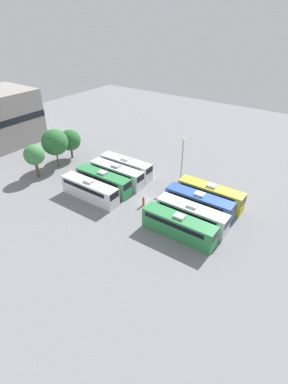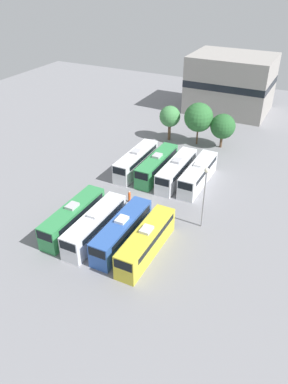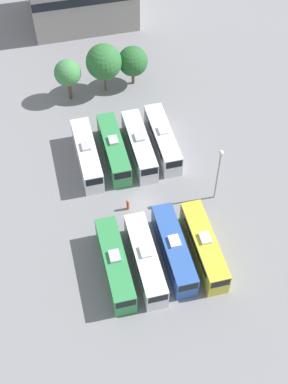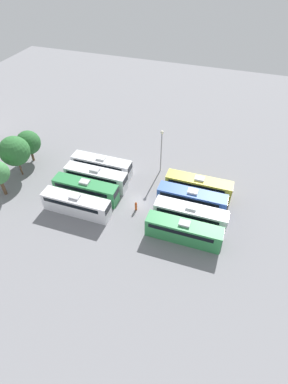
{
  "view_description": "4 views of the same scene",
  "coord_description": "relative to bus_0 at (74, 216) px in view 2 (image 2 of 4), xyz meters",
  "views": [
    {
      "loc": [
        -35.76,
        -24.33,
        28.33
      ],
      "look_at": [
        -0.32,
        0.75,
        1.55
      ],
      "focal_mm": 28.0,
      "sensor_mm": 36.0,
      "label": 1
    },
    {
      "loc": [
        20.28,
        -39.48,
        29.81
      ],
      "look_at": [
        -0.0,
        0.82,
        1.59
      ],
      "focal_mm": 35.0,
      "sensor_mm": 36.0,
      "label": 2
    },
    {
      "loc": [
        -9.79,
        -40.44,
        53.78
      ],
      "look_at": [
        0.19,
        -0.47,
        3.06
      ],
      "focal_mm": 50.0,
      "sensor_mm": 36.0,
      "label": 3
    },
    {
      "loc": [
        -33.82,
        -12.42,
        35.43
      ],
      "look_at": [
        -0.27,
        -1.05,
        2.83
      ],
      "focal_mm": 28.0,
      "sensor_mm": 36.0,
      "label": 4
    }
  ],
  "objects": [
    {
      "name": "depot_building",
      "position": [
        5.3,
        52.52,
        4.44
      ],
      "size": [
        17.61,
        13.83,
        12.35
      ],
      "color": "gray",
      "rests_on": "ground_plane"
    },
    {
      "name": "tree_1",
      "position": [
        5.25,
        31.8,
        3.46
      ],
      "size": [
        5.3,
        5.3,
        7.91
      ],
      "color": "brown",
      "rests_on": "ground_plane"
    },
    {
      "name": "ground_plane",
      "position": [
        5.26,
        8.8,
        -1.8
      ],
      "size": [
        131.22,
        131.22,
        0.0
      ],
      "primitive_type": "plane",
      "color": "gray"
    },
    {
      "name": "tree_2",
      "position": [
        9.73,
        32.41,
        2.3
      ],
      "size": [
        4.52,
        4.52,
        6.37
      ],
      "color": "brown",
      "rests_on": "ground_plane"
    },
    {
      "name": "bus_3",
      "position": [
        10.5,
        -0.13,
        0.0
      ],
      "size": [
        2.53,
        11.19,
        3.62
      ],
      "color": "gold",
      "rests_on": "ground_plane"
    },
    {
      "name": "bus_6",
      "position": [
        7.05,
        17.4,
        0.0
      ],
      "size": [
        2.53,
        11.19,
        3.62
      ],
      "color": "silver",
      "rests_on": "ground_plane"
    },
    {
      "name": "light_pole",
      "position": [
        14.62,
        7.75,
        3.98
      ],
      "size": [
        0.6,
        0.6,
        8.63
      ],
      "color": "gray",
      "rests_on": "ground_plane"
    },
    {
      "name": "worker_person",
      "position": [
        3.43,
        8.6,
        -0.97
      ],
      "size": [
        0.36,
        0.36,
        1.78
      ],
      "color": "#CC4C19",
      "rests_on": "ground_plane"
    },
    {
      "name": "bus_5",
      "position": [
        3.58,
        17.61,
        0.0
      ],
      "size": [
        2.53,
        11.19,
        3.62
      ],
      "color": "#338C4C",
      "rests_on": "ground_plane"
    },
    {
      "name": "bus_1",
      "position": [
        3.46,
        -0.24,
        0.0
      ],
      "size": [
        2.53,
        11.19,
        3.62
      ],
      "color": "silver",
      "rests_on": "ground_plane"
    },
    {
      "name": "bus_4",
      "position": [
        -0.1,
        17.44,
        0.0
      ],
      "size": [
        2.53,
        11.19,
        3.62
      ],
      "color": "white",
      "rests_on": "ground_plane"
    },
    {
      "name": "bus_7",
      "position": [
        10.44,
        17.83,
        0.0
      ],
      "size": [
        2.53,
        11.19,
        3.62
      ],
      "color": "silver",
      "rests_on": "ground_plane"
    },
    {
      "name": "bus_0",
      "position": [
        0.0,
        0.0,
        0.0
      ],
      "size": [
        2.53,
        11.19,
        3.62
      ],
      "color": "#338C4C",
      "rests_on": "ground_plane"
    },
    {
      "name": "bus_2",
      "position": [
        7.0,
        0.29,
        0.0
      ],
      "size": [
        2.53,
        11.19,
        3.62
      ],
      "color": "#2D56A8",
      "rests_on": "ground_plane"
    },
    {
      "name": "tree_0",
      "position": [
        -0.23,
        31.33,
        2.84
      ],
      "size": [
        3.93,
        3.93,
        6.65
      ],
      "color": "brown",
      "rests_on": "ground_plane"
    }
  ]
}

